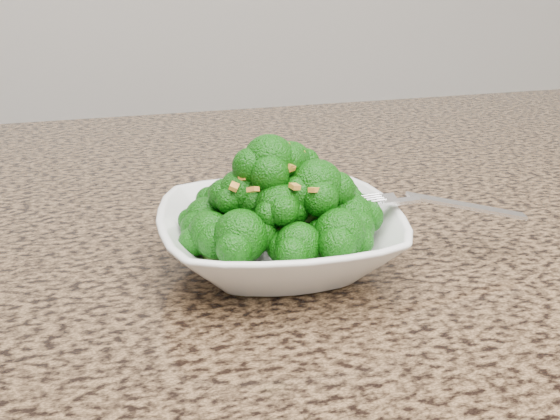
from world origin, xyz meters
name	(u,v)px	position (x,y,z in m)	size (l,w,h in m)	color
granite_counter	(238,245)	(0.00, 0.30, 0.89)	(1.64, 1.04, 0.03)	brown
bowl	(280,238)	(0.02, 0.21, 0.92)	(0.20, 0.20, 0.05)	white
broccoli_pile	(280,167)	(0.02, 0.21, 0.99)	(0.18, 0.18, 0.08)	#105C0A
garlic_topping	(280,117)	(0.02, 0.21, 1.03)	(0.11, 0.11, 0.01)	gold
fork	(411,200)	(0.12, 0.19, 0.96)	(0.18, 0.03, 0.01)	silver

